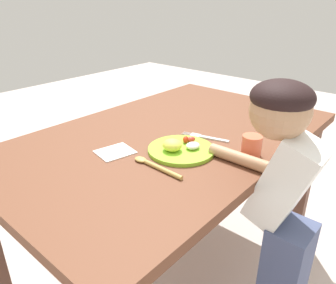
{
  "coord_description": "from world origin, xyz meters",
  "views": [
    {
      "loc": [
        -0.97,
        -0.83,
        1.29
      ],
      "look_at": [
        -0.11,
        -0.08,
        0.77
      ],
      "focal_mm": 34.52,
      "sensor_mm": 36.0,
      "label": 1
    }
  ],
  "objects_px": {
    "plate": "(180,148)",
    "fork": "(206,137)",
    "spoon": "(154,166)",
    "drinking_cup": "(252,146)",
    "person": "(281,211)"
  },
  "relations": [
    {
      "from": "fork",
      "to": "person",
      "type": "xyz_separation_m",
      "value": [
        -0.11,
        -0.39,
        -0.12
      ]
    },
    {
      "from": "fork",
      "to": "drinking_cup",
      "type": "bearing_deg",
      "value": 159.92
    },
    {
      "from": "fork",
      "to": "person",
      "type": "bearing_deg",
      "value": 149.73
    },
    {
      "from": "fork",
      "to": "person",
      "type": "height_order",
      "value": "person"
    },
    {
      "from": "plate",
      "to": "fork",
      "type": "relative_size",
      "value": 1.25
    },
    {
      "from": "drinking_cup",
      "to": "spoon",
      "type": "bearing_deg",
      "value": 145.87
    },
    {
      "from": "drinking_cup",
      "to": "person",
      "type": "relative_size",
      "value": 0.07
    },
    {
      "from": "plate",
      "to": "person",
      "type": "xyz_separation_m",
      "value": [
        0.06,
        -0.39,
        -0.13
      ]
    },
    {
      "from": "spoon",
      "to": "drinking_cup",
      "type": "bearing_deg",
      "value": -122.44
    },
    {
      "from": "plate",
      "to": "fork",
      "type": "distance_m",
      "value": 0.17
    },
    {
      "from": "plate",
      "to": "person",
      "type": "height_order",
      "value": "person"
    },
    {
      "from": "spoon",
      "to": "person",
      "type": "height_order",
      "value": "person"
    },
    {
      "from": "drinking_cup",
      "to": "person",
      "type": "distance_m",
      "value": 0.25
    },
    {
      "from": "spoon",
      "to": "drinking_cup",
      "type": "xyz_separation_m",
      "value": [
        0.3,
        -0.21,
        0.03
      ]
    },
    {
      "from": "fork",
      "to": "spoon",
      "type": "relative_size",
      "value": 0.93
    }
  ]
}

